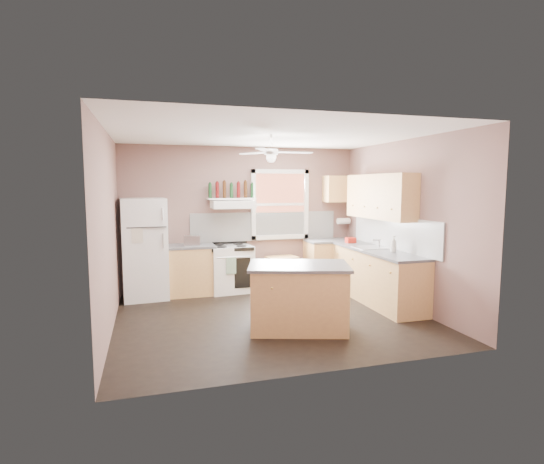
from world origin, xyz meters
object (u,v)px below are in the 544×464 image
object	(u,v)px
refrigerator	(144,249)
stove	(230,269)
toaster	(192,241)
island	(299,298)
cart	(282,272)

from	to	relation	value
refrigerator	stove	distance (m)	1.58
toaster	stove	world-z (taller)	toaster
stove	island	xyz separation A→B (m)	(0.51, -2.32, 0.00)
refrigerator	island	bearing A→B (deg)	-52.26
refrigerator	cart	xyz separation A→B (m)	(2.54, 0.10, -0.59)
island	stove	bearing A→B (deg)	119.58
island	cart	bearing A→B (deg)	95.05
toaster	stove	size ratio (longest dim) A/B	0.33
stove	island	distance (m)	2.38
toaster	island	world-z (taller)	toaster
toaster	cart	xyz separation A→B (m)	(1.72, 0.14, -0.70)
refrigerator	cart	world-z (taller)	refrigerator
refrigerator	island	size ratio (longest dim) A/B	1.37
stove	refrigerator	bearing A→B (deg)	177.20
toaster	cart	distance (m)	1.86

